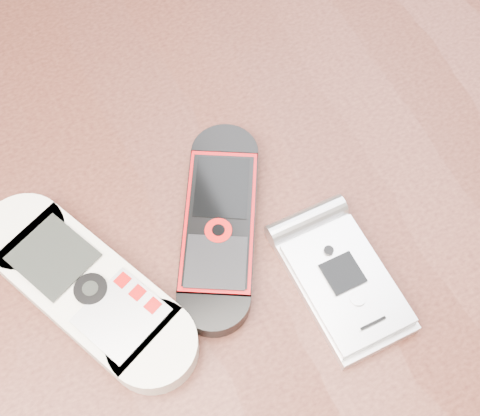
# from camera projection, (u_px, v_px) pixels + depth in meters

# --- Properties ---
(table) EXTENTS (1.20, 0.80, 0.75)m
(table) POSITION_uv_depth(u_px,v_px,m) (235.00, 275.00, 0.57)
(table) COLOR black
(table) RESTS_ON ground
(nokia_white) EXTENTS (0.13, 0.19, 0.02)m
(nokia_white) POSITION_uv_depth(u_px,v_px,m) (86.00, 288.00, 0.44)
(nokia_white) COLOR beige
(nokia_white) RESTS_ON table
(nokia_black_red) EXTENTS (0.12, 0.16, 0.02)m
(nokia_black_red) POSITION_uv_depth(u_px,v_px,m) (220.00, 223.00, 0.46)
(nokia_black_red) COLOR black
(nokia_black_red) RESTS_ON table
(motorola_razr) EXTENTS (0.06, 0.11, 0.02)m
(motorola_razr) POSITION_uv_depth(u_px,v_px,m) (343.00, 281.00, 0.44)
(motorola_razr) COLOR silver
(motorola_razr) RESTS_ON table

